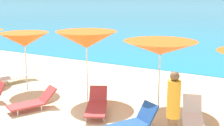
# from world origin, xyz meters

# --- Properties ---
(ground_plane) EXTENTS (50.00, 100.00, 0.30)m
(ground_plane) POSITION_xyz_m (0.00, 10.00, -0.15)
(ground_plane) COLOR beige
(umbrella_1) EXTENTS (1.89, 1.89, 2.14)m
(umbrella_1) POSITION_xyz_m (-2.54, 2.48, 1.89)
(umbrella_1) COLOR silver
(umbrella_1) RESTS_ON ground_plane
(umbrella_2) EXTENTS (2.03, 2.03, 2.32)m
(umbrella_2) POSITION_xyz_m (0.00, 2.66, 2.05)
(umbrella_2) COLOR silver
(umbrella_2) RESTS_ON ground_plane
(umbrella_3) EXTENTS (2.24, 2.24, 2.13)m
(umbrella_3) POSITION_xyz_m (2.35, 3.04, 1.93)
(umbrella_3) COLOR silver
(umbrella_3) RESTS_ON ground_plane
(lounge_chair_0) EXTENTS (1.21, 1.58, 0.69)m
(lounge_chair_0) POSITION_xyz_m (2.34, 1.19, 0.28)
(lounge_chair_0) COLOR #1E478C
(lounge_chair_0) RESTS_ON ground_plane
(lounge_chair_1) EXTENTS (0.98, 1.60, 0.68)m
(lounge_chair_1) POSITION_xyz_m (3.58, 2.39, 0.28)
(lounge_chair_1) COLOR white
(lounge_chair_1) RESTS_ON ground_plane
(lounge_chair_2) EXTENTS (0.92, 1.71, 0.63)m
(lounge_chair_2) POSITION_xyz_m (-3.75, 3.19, 0.28)
(lounge_chair_2) COLOR white
(lounge_chair_2) RESTS_ON ground_plane
(lounge_chair_3) EXTENTS (1.12, 1.56, 0.64)m
(lounge_chair_3) POSITION_xyz_m (-0.98, 1.16, 0.27)
(lounge_chair_3) COLOR #A53333
(lounge_chair_3) RESTS_ON ground_plane
(lounge_chair_7) EXTENTS (1.23, 1.67, 0.64)m
(lounge_chair_7) POSITION_xyz_m (0.86, 1.87, 0.27)
(lounge_chair_7) COLOR #A53333
(lounge_chair_7) RESTS_ON ground_plane
(beachgoer_0) EXTENTS (0.31, 0.31, 1.78)m
(beachgoer_0) POSITION_xyz_m (3.44, 1.10, 0.95)
(beachgoer_0) COLOR brown
(beachgoer_0) RESTS_ON ground_plane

